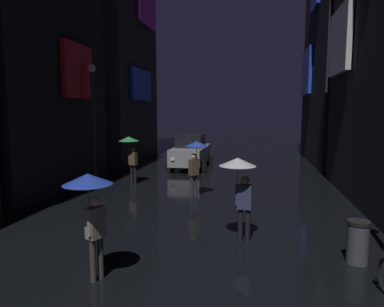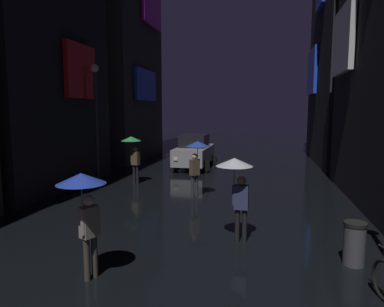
{
  "view_description": "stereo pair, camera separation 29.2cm",
  "coord_description": "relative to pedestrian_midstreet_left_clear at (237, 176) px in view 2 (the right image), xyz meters",
  "views": [
    {
      "loc": [
        2.12,
        -0.46,
        3.25
      ],
      "look_at": [
        0.0,
        10.77,
        1.82
      ],
      "focal_mm": 32.0,
      "sensor_mm": 36.0,
      "label": 1
    },
    {
      "loc": [
        2.4,
        -0.4,
        3.25
      ],
      "look_at": [
        0.0,
        10.77,
        1.82
      ],
      "focal_mm": 32.0,
      "sensor_mm": 36.0,
      "label": 2
    }
  ],
  "objects": [
    {
      "name": "pedestrian_foreground_left_green",
      "position": [
        -5.12,
        6.04,
        0.0
      ],
      "size": [
        0.9,
        0.9,
        2.12
      ],
      "color": "black",
      "rests_on": "ground"
    },
    {
      "name": "building_right_far",
      "position": [
        5.74,
        14.63,
        5.97
      ],
      "size": [
        4.25,
        8.88,
        15.27
      ],
      "color": "black",
      "rests_on": "ground"
    },
    {
      "name": "car_distant",
      "position": [
        -3.29,
        10.79,
        -0.74
      ],
      "size": [
        2.27,
        4.16,
        1.92
      ],
      "color": "#99999E",
      "rests_on": "ground"
    },
    {
      "name": "pedestrian_near_crossing_blue",
      "position": [
        -1.85,
        4.3,
        0.0
      ],
      "size": [
        0.9,
        0.9,
        2.12
      ],
      "color": "#2D2D38",
      "rests_on": "ground"
    },
    {
      "name": "pedestrian_midstreet_left_clear",
      "position": [
        0.0,
        0.0,
        0.0
      ],
      "size": [
        0.9,
        0.9,
        2.12
      ],
      "color": "black",
      "rests_on": "ground"
    },
    {
      "name": "pedestrian_midstreet_centre_blue",
      "position": [
        -2.61,
        -2.58,
        0.0
      ],
      "size": [
        0.9,
        0.9,
        2.12
      ],
      "color": "#38332D",
      "rests_on": "ground"
    },
    {
      "name": "building_left_mid",
      "position": [
        -9.23,
        4.7,
        5.35
      ],
      "size": [
        4.25,
        7.01,
        14.03
      ],
      "color": "black",
      "rests_on": "ground"
    },
    {
      "name": "trash_bin",
      "position": [
        2.55,
        -0.72,
        -1.2
      ],
      "size": [
        0.46,
        0.46,
        0.93
      ],
      "color": "#3F3F47",
      "rests_on": "ground"
    },
    {
      "name": "streetlamp_left_far",
      "position": [
        -6.75,
        5.87,
        1.66
      ],
      "size": [
        0.36,
        0.36,
        5.29
      ],
      "color": "#2D2D33",
      "rests_on": "ground"
    }
  ]
}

